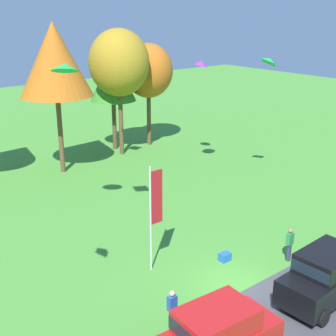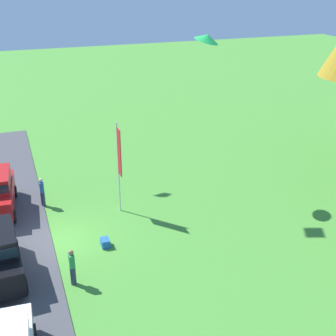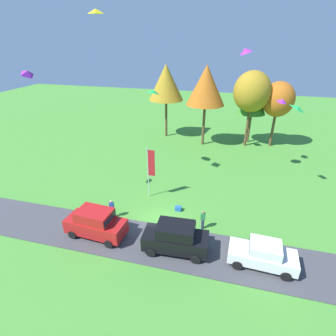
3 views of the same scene
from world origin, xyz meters
TOP-DOWN VIEW (x-y plane):
  - ground_plane at (0.00, 0.00)m, footprint 120.00×120.00m
  - pavement_strip at (0.00, -2.60)m, footprint 36.00×4.40m
  - person_on_lawn at (-4.09, -0.39)m, footprint 0.36×0.24m
  - person_watching_sky at (3.60, 0.07)m, footprint 0.36×0.24m
  - flag_banner at (-1.88, 3.58)m, footprint 0.71×0.08m
  - cooler_box at (1.17, 1.98)m, footprint 0.56×0.40m
  - kite_delta_high_right at (-3.15, 8.99)m, footprint 1.93×1.95m

SIDE VIEW (x-z plane):
  - ground_plane at x=0.00m, z-range 0.00..0.00m
  - pavement_strip at x=0.00m, z-range 0.00..0.06m
  - cooler_box at x=1.17m, z-range 0.00..0.40m
  - person_on_lawn at x=-4.09m, z-range 0.02..1.73m
  - person_watching_sky at x=3.60m, z-range 0.02..1.73m
  - flag_banner at x=-1.88m, z-range 0.69..5.83m
  - kite_delta_high_right at x=-3.15m, z-range 8.61..9.34m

